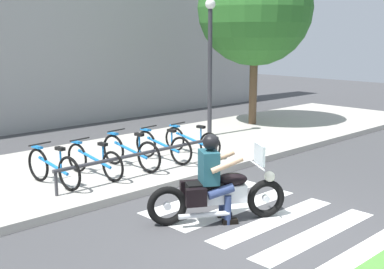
% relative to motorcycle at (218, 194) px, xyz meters
% --- Properties ---
extents(ground_plane, '(48.00, 48.00, 0.00)m').
position_rel_motorcycle_xyz_m(ground_plane, '(0.21, -0.61, -0.46)').
color(ground_plane, '#424244').
extents(sidewalk, '(24.00, 4.40, 0.15)m').
position_rel_motorcycle_xyz_m(sidewalk, '(0.21, 3.99, -0.38)').
color(sidewalk, '#B7B2A8').
rests_on(sidewalk, ground).
extents(crosswalk_stripe_0, '(2.80, 0.40, 0.01)m').
position_rel_motorcycle_xyz_m(crosswalk_stripe_0, '(0.67, -2.21, -0.46)').
color(crosswalk_stripe_0, white).
rests_on(crosswalk_stripe_0, ground).
extents(crosswalk_stripe_1, '(2.80, 0.40, 0.01)m').
position_rel_motorcycle_xyz_m(crosswalk_stripe_1, '(0.67, -1.41, -0.46)').
color(crosswalk_stripe_1, white).
rests_on(crosswalk_stripe_1, ground).
extents(crosswalk_stripe_2, '(2.80, 0.40, 0.01)m').
position_rel_motorcycle_xyz_m(crosswalk_stripe_2, '(0.67, -0.61, -0.46)').
color(crosswalk_stripe_2, white).
rests_on(crosswalk_stripe_2, ground).
extents(crosswalk_stripe_3, '(2.80, 0.40, 0.01)m').
position_rel_motorcycle_xyz_m(crosswalk_stripe_3, '(0.67, 0.19, -0.46)').
color(crosswalk_stripe_3, white).
rests_on(crosswalk_stripe_3, ground).
extents(crosswalk_stripe_4, '(2.80, 0.40, 0.01)m').
position_rel_motorcycle_xyz_m(crosswalk_stripe_4, '(0.67, 0.99, -0.46)').
color(crosswalk_stripe_4, white).
rests_on(crosswalk_stripe_4, ground).
extents(motorcycle, '(2.01, 1.26, 1.23)m').
position_rel_motorcycle_xyz_m(motorcycle, '(0.00, 0.00, 0.00)').
color(motorcycle, black).
rests_on(motorcycle, ground).
extents(rider, '(0.77, 0.72, 1.44)m').
position_rel_motorcycle_xyz_m(rider, '(-0.06, 0.04, 0.37)').
color(rider, '#1E4C59').
rests_on(rider, ground).
extents(bicycle_0, '(0.48, 1.62, 0.78)m').
position_rel_motorcycle_xyz_m(bicycle_0, '(-1.21, 3.10, 0.05)').
color(bicycle_0, black).
rests_on(bicycle_0, sidewalk).
extents(bicycle_1, '(0.48, 1.69, 0.73)m').
position_rel_motorcycle_xyz_m(bicycle_1, '(-0.32, 3.10, 0.03)').
color(bicycle_1, black).
rests_on(bicycle_1, sidewalk).
extents(bicycle_2, '(0.48, 1.74, 0.80)m').
position_rel_motorcycle_xyz_m(bicycle_2, '(0.58, 3.10, 0.05)').
color(bicycle_2, black).
rests_on(bicycle_2, sidewalk).
extents(bicycle_3, '(0.48, 1.69, 0.76)m').
position_rel_motorcycle_xyz_m(bicycle_3, '(1.47, 3.10, 0.04)').
color(bicycle_3, black).
rests_on(bicycle_3, sidewalk).
extents(bicycle_4, '(0.48, 1.67, 0.73)m').
position_rel_motorcycle_xyz_m(bicycle_4, '(2.37, 3.10, 0.03)').
color(bicycle_4, black).
rests_on(bicycle_4, sidewalk).
extents(bike_rack, '(4.18, 0.07, 0.49)m').
position_rel_motorcycle_xyz_m(bike_rack, '(0.58, 2.54, 0.11)').
color(bike_rack, '#333338').
rests_on(bike_rack, sidewalk).
extents(street_lamp, '(0.28, 0.28, 3.88)m').
position_rel_motorcycle_xyz_m(street_lamp, '(4.29, 4.39, 1.93)').
color(street_lamp, '#2D2D33').
rests_on(street_lamp, ground).
extents(tree_near_rack, '(3.52, 3.52, 5.50)m').
position_rel_motorcycle_xyz_m(tree_near_rack, '(6.65, 4.79, 3.27)').
color(tree_near_rack, brown).
rests_on(tree_near_rack, ground).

